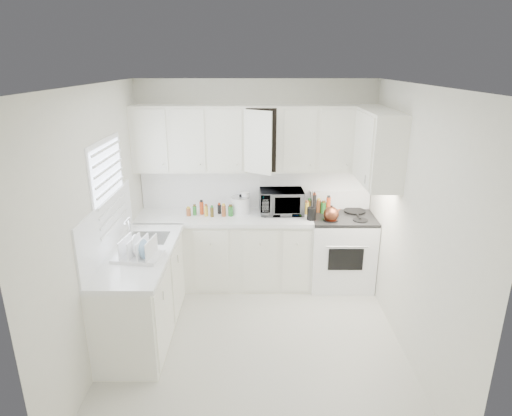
{
  "coord_description": "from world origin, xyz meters",
  "views": [
    {
      "loc": [
        0.01,
        -3.86,
        2.8
      ],
      "look_at": [
        0.0,
        0.7,
        1.25
      ],
      "focal_mm": 30.47,
      "sensor_mm": 36.0,
      "label": 1
    }
  ],
  "objects_px": {
    "microwave": "(281,199)",
    "stove": "(341,241)",
    "dish_rack": "(137,247)",
    "utensil_crock": "(312,205)",
    "tea_kettle": "(331,213)",
    "rice_cooker": "(241,204)"
  },
  "relations": [
    {
      "from": "microwave",
      "to": "stove",
      "type": "bearing_deg",
      "value": -11.09
    },
    {
      "from": "stove",
      "to": "dish_rack",
      "type": "distance_m",
      "value": 2.61
    },
    {
      "from": "stove",
      "to": "utensil_crock",
      "type": "relative_size",
      "value": 3.28
    },
    {
      "from": "tea_kettle",
      "to": "utensil_crock",
      "type": "distance_m",
      "value": 0.25
    },
    {
      "from": "utensil_crock",
      "to": "dish_rack",
      "type": "distance_m",
      "value": 2.15
    },
    {
      "from": "utensil_crock",
      "to": "dish_rack",
      "type": "bearing_deg",
      "value": -149.1
    },
    {
      "from": "utensil_crock",
      "to": "dish_rack",
      "type": "xyz_separation_m",
      "value": [
        -1.84,
        -1.1,
        -0.06
      ]
    },
    {
      "from": "microwave",
      "to": "utensil_crock",
      "type": "xyz_separation_m",
      "value": [
        0.36,
        -0.24,
        -0.0
      ]
    },
    {
      "from": "tea_kettle",
      "to": "rice_cooker",
      "type": "relative_size",
      "value": 0.94
    },
    {
      "from": "stove",
      "to": "microwave",
      "type": "xyz_separation_m",
      "value": [
        -0.77,
        0.11,
        0.53
      ]
    },
    {
      "from": "utensil_crock",
      "to": "tea_kettle",
      "type": "bearing_deg",
      "value": -7.29
    },
    {
      "from": "stove",
      "to": "rice_cooker",
      "type": "relative_size",
      "value": 4.89
    },
    {
      "from": "tea_kettle",
      "to": "microwave",
      "type": "relative_size",
      "value": 0.42
    },
    {
      "from": "stove",
      "to": "dish_rack",
      "type": "xyz_separation_m",
      "value": [
        -2.26,
        -1.23,
        0.47
      ]
    },
    {
      "from": "utensil_crock",
      "to": "dish_rack",
      "type": "relative_size",
      "value": 0.83
    },
    {
      "from": "tea_kettle",
      "to": "rice_cooker",
      "type": "xyz_separation_m",
      "value": [
        -1.11,
        0.28,
        0.03
      ]
    },
    {
      "from": "rice_cooker",
      "to": "dish_rack",
      "type": "xyz_separation_m",
      "value": [
        -0.97,
        -1.35,
        -0.0
      ]
    },
    {
      "from": "tea_kettle",
      "to": "dish_rack",
      "type": "xyz_separation_m",
      "value": [
        -2.08,
        -1.07,
        0.03
      ]
    },
    {
      "from": "stove",
      "to": "utensil_crock",
      "type": "bearing_deg",
      "value": -162.54
    },
    {
      "from": "microwave",
      "to": "rice_cooker",
      "type": "xyz_separation_m",
      "value": [
        -0.52,
        0.01,
        -0.06
      ]
    },
    {
      "from": "stove",
      "to": "dish_rack",
      "type": "relative_size",
      "value": 2.72
    },
    {
      "from": "stove",
      "to": "tea_kettle",
      "type": "distance_m",
      "value": 0.5
    }
  ]
}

